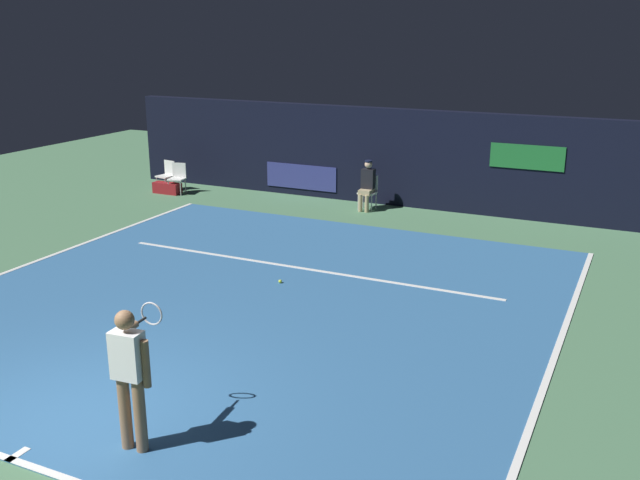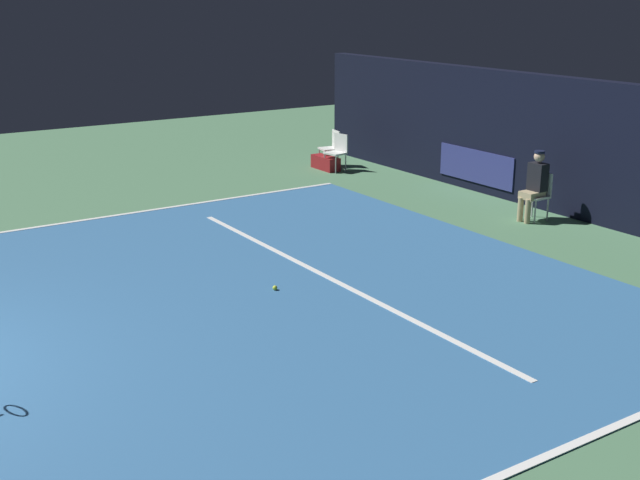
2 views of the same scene
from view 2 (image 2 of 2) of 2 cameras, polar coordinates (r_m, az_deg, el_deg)
The scene contains 10 objects.
ground_plane at distance 11.31m, azimuth -7.47°, elevation -4.47°, with size 32.50×32.50×0.00m, color #4C7A56.
court_surface at distance 11.31m, azimuth -7.48°, elevation -4.44°, with size 10.46×10.87×0.01m, color #336699.
line_sideline_right at distance 15.92m, azimuth -15.70°, elevation 1.44°, with size 0.10×10.87×0.01m, color white.
line_service at distance 12.19m, azimuth 0.58°, elevation -2.64°, with size 8.16×0.10×0.01m, color white.
back_wall at distance 15.81m, azimuth 18.77°, elevation 5.84°, with size 16.62×0.33×2.60m.
line_judge_on_chair at distance 15.64m, azimuth 14.86°, elevation 3.77°, with size 0.44×0.53×1.32m.
courtside_chair_near at distance 19.51m, azimuth 1.23°, elevation 6.33°, with size 0.51×0.49×0.88m.
courtside_chair_far at distance 20.03m, azimuth 0.81°, elevation 6.61°, with size 0.50×0.48×0.88m.
tennis_ball at distance 11.70m, azimuth -3.18°, elevation -3.37°, with size 0.07×0.07×0.07m, color #CCE033.
equipment_bag at distance 19.73m, azimuth 0.40°, elevation 5.44°, with size 0.84×0.32×0.32m, color maroon.
Camera 2 is at (9.53, -0.06, 4.11)m, focal length 45.59 mm.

